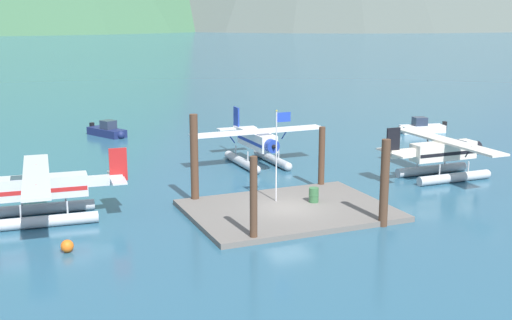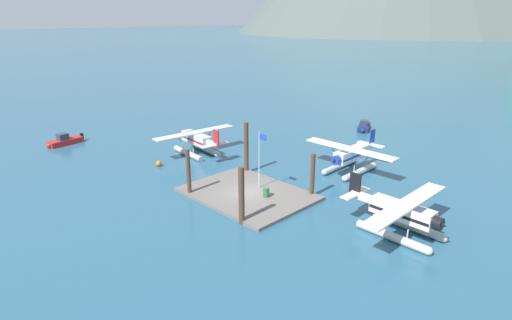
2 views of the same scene
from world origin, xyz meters
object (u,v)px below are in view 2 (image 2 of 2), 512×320
at_px(seaplane_white_bow_right, 350,158).
at_px(seaplane_cream_stbd_fwd, 402,216).
at_px(fuel_drum, 266,192).
at_px(mooring_buoy, 159,163).
at_px(boat_navy_open_north, 364,126).
at_px(boat_red_open_sw, 64,141).
at_px(flagpole, 260,153).
at_px(seaplane_silver_port_fwd, 197,141).

relative_size(seaplane_white_bow_right, seaplane_cream_stbd_fwd, 1.00).
bearing_deg(fuel_drum, seaplane_cream_stbd_fwd, 13.20).
relative_size(mooring_buoy, boat_navy_open_north, 0.14).
distance_m(boat_navy_open_north, boat_red_open_sw, 41.20).
bearing_deg(boat_red_open_sw, flagpole, 14.68).
xyz_separation_m(flagpole, boat_navy_open_north, (-5.18, 26.67, -3.26)).
relative_size(flagpole, seaplane_silver_port_fwd, 0.52).
bearing_deg(boat_navy_open_north, seaplane_cream_stbd_fwd, -53.49).
height_order(flagpole, seaplane_cream_stbd_fwd, flagpole).
height_order(fuel_drum, seaplane_silver_port_fwd, seaplane_silver_port_fwd).
distance_m(fuel_drum, mooring_buoy, 14.66).
xyz_separation_m(seaplane_cream_stbd_fwd, boat_navy_open_north, (-18.54, 25.05, -1.09)).
xyz_separation_m(fuel_drum, boat_red_open_sw, (-30.14, -6.34, -0.25)).
bearing_deg(seaplane_silver_port_fwd, seaplane_cream_stbd_fwd, -1.81).
bearing_deg(seaplane_cream_stbd_fwd, boat_red_open_sw, -167.75).
xyz_separation_m(flagpole, mooring_buoy, (-12.67, -3.18, -3.44)).
bearing_deg(seaplane_white_bow_right, mooring_buoy, -139.10).
relative_size(seaplane_cream_stbd_fwd, boat_red_open_sw, 2.13).
bearing_deg(fuel_drum, boat_navy_open_north, 104.18).
distance_m(flagpole, boat_navy_open_north, 27.37).
bearing_deg(fuel_drum, seaplane_white_bow_right, 83.90).
xyz_separation_m(fuel_drum, seaplane_white_bow_right, (1.23, 11.52, 0.84)).
distance_m(seaplane_silver_port_fwd, boat_red_open_sw, 18.09).
distance_m(flagpole, fuel_drum, 3.69).
distance_m(fuel_drum, boat_navy_open_north, 28.62).
bearing_deg(seaplane_silver_port_fwd, mooring_buoy, -84.65).
height_order(flagpole, boat_red_open_sw, flagpole).
relative_size(seaplane_silver_port_fwd, boat_navy_open_north, 2.33).
relative_size(fuel_drum, boat_navy_open_north, 0.20).
bearing_deg(mooring_buoy, fuel_drum, 8.27).
bearing_deg(seaplane_silver_port_fwd, flagpole, -10.58).
distance_m(seaplane_cream_stbd_fwd, seaplane_silver_port_fwd, 26.57).
bearing_deg(mooring_buoy, boat_navy_open_north, 75.92).
bearing_deg(boat_navy_open_north, seaplane_silver_port_fwd, -108.32).
height_order(boat_navy_open_north, boat_red_open_sw, same).
bearing_deg(mooring_buoy, seaplane_white_bow_right, 40.90).
height_order(seaplane_white_bow_right, seaplane_silver_port_fwd, same).
height_order(seaplane_silver_port_fwd, boat_navy_open_north, seaplane_silver_port_fwd).
bearing_deg(seaplane_cream_stbd_fwd, fuel_drum, -166.80).
relative_size(seaplane_silver_port_fwd, boat_red_open_sw, 2.15).
distance_m(seaplane_white_bow_right, boat_red_open_sw, 36.12).
distance_m(mooring_buoy, seaplane_cream_stbd_fwd, 26.50).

